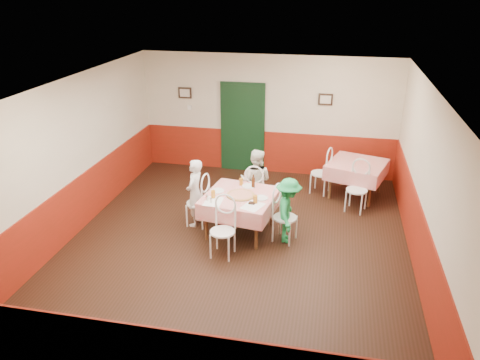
% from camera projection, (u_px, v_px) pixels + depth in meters
% --- Properties ---
extents(floor, '(7.00, 7.00, 0.00)m').
position_uv_depth(floor, '(237.00, 242.00, 8.35)').
color(floor, black).
rests_on(floor, ground).
extents(ceiling, '(7.00, 7.00, 0.00)m').
position_uv_depth(ceiling, '(237.00, 86.00, 7.25)').
color(ceiling, white).
rests_on(ceiling, back_wall).
extents(back_wall, '(6.00, 0.10, 2.80)m').
position_uv_depth(back_wall, '(268.00, 115.00, 10.95)').
color(back_wall, beige).
rests_on(back_wall, ground).
extents(front_wall, '(6.00, 0.10, 2.80)m').
position_uv_depth(front_wall, '(164.00, 298.00, 4.65)').
color(front_wall, beige).
rests_on(front_wall, ground).
extents(left_wall, '(0.10, 7.00, 2.80)m').
position_uv_depth(left_wall, '(73.00, 157.00, 8.36)').
color(left_wall, beige).
rests_on(left_wall, ground).
extents(right_wall, '(0.10, 7.00, 2.80)m').
position_uv_depth(right_wall, '(426.00, 184.00, 7.25)').
color(right_wall, beige).
rests_on(right_wall, ground).
extents(wainscot_back, '(6.00, 0.03, 1.00)m').
position_uv_depth(wainscot_back, '(267.00, 152.00, 11.29)').
color(wainscot_back, maroon).
rests_on(wainscot_back, ground).
extents(wainscot_left, '(0.03, 7.00, 1.00)m').
position_uv_depth(wainscot_left, '(81.00, 202.00, 8.71)').
color(wainscot_left, maroon).
rests_on(wainscot_left, ground).
extents(wainscot_right, '(0.03, 7.00, 1.00)m').
position_uv_depth(wainscot_right, '(417.00, 235.00, 7.60)').
color(wainscot_right, maroon).
rests_on(wainscot_right, ground).
extents(door, '(0.96, 0.06, 2.10)m').
position_uv_depth(door, '(243.00, 129.00, 11.16)').
color(door, black).
rests_on(door, ground).
extents(picture_left, '(0.32, 0.03, 0.26)m').
position_uv_depth(picture_left, '(185.00, 93.00, 11.10)').
color(picture_left, black).
rests_on(picture_left, back_wall).
extents(picture_right, '(0.32, 0.03, 0.26)m').
position_uv_depth(picture_right, '(326.00, 99.00, 10.49)').
color(picture_right, black).
rests_on(picture_right, back_wall).
extents(thermostat, '(0.10, 0.03, 0.10)m').
position_uv_depth(thermostat, '(190.00, 107.00, 11.22)').
color(thermostat, white).
rests_on(thermostat, back_wall).
extents(main_table, '(1.39, 1.39, 0.77)m').
position_uv_depth(main_table, '(240.00, 214.00, 8.56)').
color(main_table, red).
rests_on(main_table, ground).
extents(second_table, '(1.40, 1.40, 0.77)m').
position_uv_depth(second_table, '(356.00, 179.00, 10.04)').
color(second_table, red).
rests_on(second_table, ground).
extents(chair_left, '(0.48, 0.48, 0.90)m').
position_uv_depth(chair_left, '(198.00, 203.00, 8.80)').
color(chair_left, white).
rests_on(chair_left, ground).
extents(chair_right, '(0.52, 0.52, 0.90)m').
position_uv_depth(chair_right, '(285.00, 218.00, 8.26)').
color(chair_right, white).
rests_on(chair_right, ground).
extents(chair_far, '(0.45, 0.45, 0.90)m').
position_uv_depth(chair_far, '(255.00, 192.00, 9.26)').
color(chair_far, white).
rests_on(chair_far, ground).
extents(chair_near, '(0.46, 0.46, 0.90)m').
position_uv_depth(chair_near, '(222.00, 232.00, 7.80)').
color(chair_near, white).
rests_on(chair_near, ground).
extents(chair_second_a, '(0.53, 0.53, 0.90)m').
position_uv_depth(chair_second_a, '(321.00, 173.00, 10.15)').
color(chair_second_a, white).
rests_on(chair_second_a, ground).
extents(chair_second_b, '(0.53, 0.53, 0.90)m').
position_uv_depth(chair_second_b, '(357.00, 190.00, 9.34)').
color(chair_second_b, white).
rests_on(chair_second_b, ground).
extents(pizza, '(0.56, 0.56, 0.03)m').
position_uv_depth(pizza, '(241.00, 195.00, 8.37)').
color(pizza, '#B74723').
rests_on(pizza, main_table).
extents(plate_left, '(0.28, 0.28, 0.01)m').
position_uv_depth(plate_left, '(217.00, 191.00, 8.55)').
color(plate_left, white).
rests_on(plate_left, main_table).
extents(plate_right, '(0.28, 0.28, 0.01)m').
position_uv_depth(plate_right, '(261.00, 198.00, 8.27)').
color(plate_right, white).
rests_on(plate_right, main_table).
extents(plate_far, '(0.28, 0.28, 0.01)m').
position_uv_depth(plate_far, '(249.00, 186.00, 8.75)').
color(plate_far, white).
rests_on(plate_far, main_table).
extents(glass_a, '(0.09, 0.09, 0.14)m').
position_uv_depth(glass_a, '(213.00, 194.00, 8.27)').
color(glass_a, '#BF7219').
rests_on(glass_a, main_table).
extents(glass_b, '(0.09, 0.09, 0.14)m').
position_uv_depth(glass_b, '(255.00, 199.00, 8.07)').
color(glass_b, '#BF7219').
rests_on(glass_b, main_table).
extents(glass_c, '(0.08, 0.08, 0.13)m').
position_uv_depth(glass_c, '(241.00, 182.00, 8.79)').
color(glass_c, '#BF7219').
rests_on(glass_c, main_table).
extents(beer_bottle, '(0.07, 0.07, 0.23)m').
position_uv_depth(beer_bottle, '(253.00, 182.00, 8.66)').
color(beer_bottle, '#381C0A').
rests_on(beer_bottle, main_table).
extents(shaker_a, '(0.04, 0.04, 0.09)m').
position_uv_depth(shaker_a, '(208.00, 198.00, 8.16)').
color(shaker_a, silver).
rests_on(shaker_a, main_table).
extents(shaker_b, '(0.04, 0.04, 0.09)m').
position_uv_depth(shaker_b, '(211.00, 201.00, 8.09)').
color(shaker_b, silver).
rests_on(shaker_b, main_table).
extents(shaker_c, '(0.04, 0.04, 0.09)m').
position_uv_depth(shaker_c, '(207.00, 197.00, 8.21)').
color(shaker_c, '#B23319').
rests_on(shaker_c, main_table).
extents(menu_left, '(0.30, 0.40, 0.00)m').
position_uv_depth(menu_left, '(213.00, 202.00, 8.15)').
color(menu_left, white).
rests_on(menu_left, main_table).
extents(menu_right, '(0.42, 0.48, 0.00)m').
position_uv_depth(menu_right, '(253.00, 206.00, 7.98)').
color(menu_right, white).
rests_on(menu_right, main_table).
extents(wallet, '(0.12, 0.11, 0.02)m').
position_uv_depth(wallet, '(252.00, 203.00, 8.07)').
color(wallet, black).
rests_on(wallet, main_table).
extents(diner_left, '(0.35, 0.50, 1.31)m').
position_uv_depth(diner_left, '(195.00, 193.00, 8.73)').
color(diner_left, gray).
rests_on(diner_left, ground).
extents(diner_far, '(0.69, 0.56, 1.32)m').
position_uv_depth(diner_far, '(256.00, 181.00, 9.22)').
color(diner_far, gray).
rests_on(diner_far, ground).
extents(diner_right, '(0.50, 0.81, 1.20)m').
position_uv_depth(diner_right, '(288.00, 211.00, 8.19)').
color(diner_right, gray).
rests_on(diner_right, ground).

